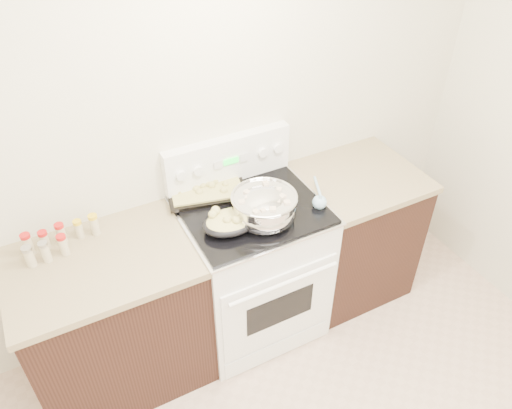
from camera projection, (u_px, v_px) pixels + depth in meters
room_shell at (398, 339)px, 1.13m from camera, size 4.10×3.60×2.75m
counter_left at (116, 319)px, 2.72m from camera, size 0.93×0.67×0.92m
counter_right at (350, 232)px, 3.29m from camera, size 0.73×0.67×0.92m
kitchen_range at (252, 266)px, 3.00m from camera, size 0.78×0.73×1.22m
mixing_bowl at (264, 208)px, 2.59m from camera, size 0.44×0.44×0.20m
roasting_pan at (231, 221)px, 2.55m from camera, size 0.31×0.22×0.12m
baking_sheet at (206, 189)px, 2.82m from camera, size 0.50×0.40×0.06m
wooden_spoon at (257, 224)px, 2.59m from camera, size 0.22×0.19×0.04m
blue_ladle at (319, 200)px, 2.71m from camera, size 0.15×0.26×0.10m
spice_jars at (55, 241)px, 2.45m from camera, size 0.38×0.15×0.13m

